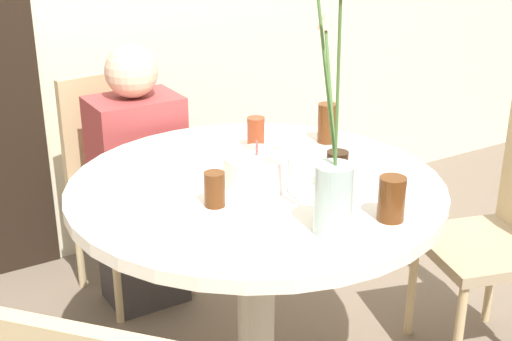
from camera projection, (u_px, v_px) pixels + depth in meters
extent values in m
cylinder|color=silver|center=(256.00, 189.00, 2.18)|extent=(1.15, 1.15, 0.04)
cylinder|color=#B7AD99|center=(256.00, 294.00, 2.32)|extent=(0.12, 0.12, 0.71)
cube|color=#9E896B|center=(130.00, 197.00, 2.90)|extent=(0.44, 0.44, 0.04)
cube|color=tan|center=(105.00, 128.00, 2.94)|extent=(0.38, 0.08, 0.46)
cylinder|color=tan|center=(117.00, 276.00, 2.77)|extent=(0.03, 0.03, 0.42)
cylinder|color=tan|center=(190.00, 250.00, 2.96)|extent=(0.03, 0.03, 0.42)
cylinder|color=tan|center=(79.00, 243.00, 3.01)|extent=(0.03, 0.03, 0.42)
cylinder|color=tan|center=(149.00, 221.00, 3.21)|extent=(0.03, 0.03, 0.42)
cube|color=#9E896B|center=(484.00, 248.00, 2.50)|extent=(0.50, 0.50, 0.04)
cylinder|color=tan|center=(412.00, 286.00, 2.70)|extent=(0.03, 0.03, 0.42)
cylinder|color=tan|center=(458.00, 338.00, 2.39)|extent=(0.03, 0.03, 0.42)
cylinder|color=tan|center=(491.00, 274.00, 2.78)|extent=(0.03, 0.03, 0.42)
cylinder|color=white|center=(257.00, 170.00, 2.13)|extent=(0.20, 0.20, 0.10)
cylinder|color=#E54C4C|center=(257.00, 148.00, 2.11)|extent=(0.01, 0.01, 0.04)
cylinder|color=#9EB2AD|center=(334.00, 199.00, 1.83)|extent=(0.10, 0.10, 0.19)
cylinder|color=#4C7538|center=(338.00, 77.00, 1.68)|extent=(0.05, 0.06, 0.47)
cylinder|color=#4C7538|center=(330.00, 93.00, 1.79)|extent=(0.04, 0.12, 0.35)
cone|color=#E0997F|center=(325.00, 20.00, 1.78)|extent=(0.04, 0.04, 0.04)
cylinder|color=#4C7538|center=(325.00, 66.00, 1.72)|extent=(0.05, 0.07, 0.50)
cylinder|color=silver|center=(315.00, 165.00, 2.29)|extent=(0.20, 0.20, 0.01)
cylinder|color=maroon|center=(256.00, 133.00, 2.42)|extent=(0.06, 0.06, 0.11)
cylinder|color=#51280F|center=(215.00, 189.00, 2.00)|extent=(0.06, 0.06, 0.10)
cylinder|color=#51280F|center=(392.00, 199.00, 1.91)|extent=(0.07, 0.07, 0.12)
cylinder|color=#51280F|center=(327.00, 123.00, 2.48)|extent=(0.07, 0.07, 0.14)
cylinder|color=black|center=(337.00, 173.00, 2.07)|extent=(0.06, 0.06, 0.13)
cube|color=#383333|center=(143.00, 250.00, 2.92)|extent=(0.31, 0.24, 0.46)
cube|color=#993838|center=(137.00, 150.00, 2.76)|extent=(0.34, 0.24, 0.42)
sphere|color=#D1A889|center=(131.00, 71.00, 2.64)|extent=(0.20, 0.20, 0.20)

